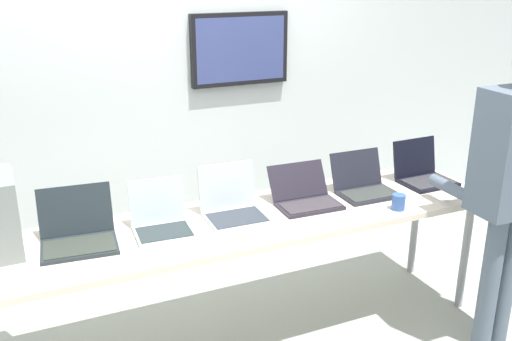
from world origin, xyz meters
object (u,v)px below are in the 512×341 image
laptop_station_2 (233,206)px  laptop_station_4 (364,184)px  workbench (239,228)px  laptop_station_0 (78,232)px  coffee_mug (399,202)px  laptop_station_3 (305,196)px  laptop_station_5 (423,173)px  laptop_station_1 (161,220)px

laptop_station_2 → laptop_station_4: size_ratio=0.96×
workbench → laptop_station_0: bearing=175.7°
workbench → laptop_station_0: size_ratio=7.82×
laptop_station_4 → workbench: bearing=-176.6°
laptop_station_0 → coffee_mug: laptop_station_0 is taller
workbench → laptop_station_3: 0.46m
laptop_station_2 → laptop_station_5: 1.35m
workbench → laptop_station_3: bearing=5.8°
laptop_station_1 → coffee_mug: bearing=-12.3°
laptop_station_3 → laptop_station_4: (0.42, 0.01, 0.01)m
laptop_station_1 → coffee_mug: (1.33, -0.29, -0.01)m
laptop_station_0 → laptop_station_3: 1.30m
laptop_station_5 → coffee_mug: (-0.43, -0.31, -0.01)m
laptop_station_4 → laptop_station_2: bearing=179.7°
laptop_station_0 → laptop_station_3: size_ratio=1.07×
laptop_station_4 → laptop_station_5: bearing=1.6°
laptop_station_1 → laptop_station_3: 0.88m
laptop_station_1 → coffee_mug: laptop_station_1 is taller
laptop_station_1 → coffee_mug: 1.36m
workbench → laptop_station_0: 0.87m
workbench → laptop_station_1: bearing=174.7°
laptop_station_2 → laptop_station_1: bearing=-177.8°
workbench → laptop_station_4: laptop_station_4 is taller
laptop_station_5 → laptop_station_2: bearing=-179.6°
laptop_station_0 → laptop_station_2: size_ratio=1.18×
laptop_station_0 → laptop_station_4: (1.72, -0.01, -0.01)m
laptop_station_1 → laptop_station_3: bearing=0.3°
laptop_station_0 → laptop_station_5: size_ratio=1.18×
laptop_station_2 → laptop_station_5: (1.35, 0.01, -0.00)m
coffee_mug → laptop_station_3: bearing=147.2°
laptop_station_2 → laptop_station_4: laptop_station_2 is taller
laptop_station_0 → laptop_station_1: bearing=-3.3°
laptop_station_1 → laptop_station_5: bearing=0.8°
laptop_station_0 → laptop_station_5: laptop_station_0 is taller
laptop_station_2 → laptop_station_3: size_ratio=0.91×
workbench → laptop_station_1: (-0.43, 0.04, 0.11)m
workbench → laptop_station_1: size_ratio=9.80×
laptop_station_3 → laptop_station_5: 0.89m
laptop_station_2 → laptop_station_3: (0.46, -0.01, -0.01)m
laptop_station_1 → laptop_station_5: 1.76m
laptop_station_1 → coffee_mug: size_ratio=3.49×
laptop_station_1 → laptop_station_4: (1.30, 0.01, -0.00)m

